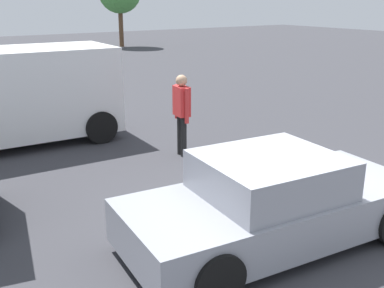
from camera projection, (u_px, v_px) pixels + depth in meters
The scene contains 3 objects.
ground_plane at pixel (275, 235), 6.62m from camera, with size 80.00×80.00×0.00m, color #38383D.
sedan_foreground at pixel (273, 203), 6.27m from camera, with size 4.37×2.18×1.27m.
pedestrian at pixel (182, 108), 9.67m from camera, with size 0.29×0.57×1.75m.
Camera 1 is at (-4.30, -4.22, 3.25)m, focal length 43.02 mm.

